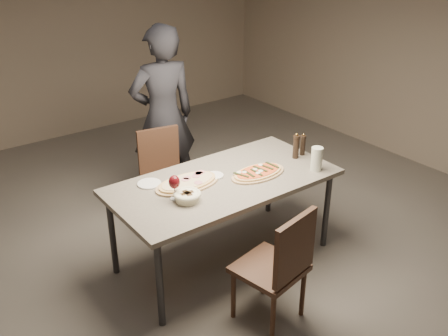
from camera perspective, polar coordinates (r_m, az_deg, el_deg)
room at (r=3.67m, az=0.00°, el=7.75°), size 7.00×7.00×7.00m
dining_table at (r=3.95m, az=0.00°, el=-2.05°), size 1.80×0.90×0.75m
zucchini_pizza at (r=4.00m, az=3.89°, el=-0.54°), size 0.49×0.27×0.05m
ham_pizza at (r=3.85m, az=-4.16°, el=-1.69°), size 0.55×0.30×0.04m
bread_basket at (r=3.61m, az=-4.23°, el=-3.18°), size 0.20×0.20×0.07m
oil_dish at (r=3.96m, az=-1.08°, el=-0.88°), size 0.14×0.14×0.02m
pepper_mill_left at (r=4.29m, az=8.23°, el=2.46°), size 0.06×0.06×0.23m
pepper_mill_right at (r=4.37m, az=8.99°, el=2.64°), size 0.05×0.05×0.20m
carafe at (r=4.10m, az=10.54°, el=1.03°), size 0.09×0.09×0.20m
wine_glass at (r=3.60m, az=-5.70°, el=-1.70°), size 0.09×0.09×0.19m
side_plate at (r=3.89m, az=-8.53°, el=-1.78°), size 0.18×0.18×0.01m
chair_near at (r=3.43m, az=6.42°, el=-10.74°), size 0.50×0.50×0.90m
chair_far at (r=4.68m, az=-6.96°, el=-0.30°), size 0.49×0.49×0.88m
diner at (r=4.88m, az=-6.97°, el=5.86°), size 0.71×0.53×1.77m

